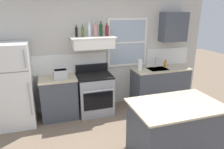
{
  "coord_description": "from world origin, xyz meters",
  "views": [
    {
      "loc": [
        -1.18,
        -2.36,
        2.28
      ],
      "look_at": [
        -0.05,
        1.2,
        1.1
      ],
      "focal_mm": 32.5,
      "sensor_mm": 36.0,
      "label": 1
    }
  ],
  "objects_px": {
    "paper_towel_roll": "(140,65)",
    "bottle_rose_pink": "(95,30)",
    "bottle_dark_green_wine": "(101,30)",
    "bottle_balsamic_dark": "(76,32)",
    "bottle_olive_oil_square": "(83,32)",
    "toaster": "(61,74)",
    "bottle_clear_tall": "(89,30)",
    "bottle_red_label_wine": "(107,31)",
    "stove_range": "(95,93)",
    "kitchen_island": "(174,130)",
    "refrigerator": "(14,86)",
    "dish_soap_bottle": "(165,63)"
  },
  "relations": [
    {
      "from": "bottle_red_label_wine",
      "to": "paper_towel_roll",
      "type": "xyz_separation_m",
      "value": [
        0.78,
        -0.11,
        -0.82
      ]
    },
    {
      "from": "paper_towel_roll",
      "to": "kitchen_island",
      "type": "xyz_separation_m",
      "value": [
        -0.25,
        -1.87,
        -0.59
      ]
    },
    {
      "from": "bottle_rose_pink",
      "to": "paper_towel_roll",
      "type": "xyz_separation_m",
      "value": [
        1.05,
        -0.1,
        -0.83
      ]
    },
    {
      "from": "paper_towel_roll",
      "to": "bottle_balsamic_dark",
      "type": "bearing_deg",
      "value": 176.45
    },
    {
      "from": "bottle_rose_pink",
      "to": "paper_towel_roll",
      "type": "distance_m",
      "value": 1.34
    },
    {
      "from": "paper_towel_roll",
      "to": "toaster",
      "type": "bearing_deg",
      "value": -178.12
    },
    {
      "from": "bottle_balsamic_dark",
      "to": "kitchen_island",
      "type": "height_order",
      "value": "bottle_balsamic_dark"
    },
    {
      "from": "bottle_dark_green_wine",
      "to": "paper_towel_roll",
      "type": "height_order",
      "value": "bottle_dark_green_wine"
    },
    {
      "from": "stove_range",
      "to": "bottle_rose_pink",
      "type": "relative_size",
      "value": 3.54
    },
    {
      "from": "toaster",
      "to": "paper_towel_roll",
      "type": "height_order",
      "value": "paper_towel_roll"
    },
    {
      "from": "bottle_balsamic_dark",
      "to": "bottle_rose_pink",
      "type": "relative_size",
      "value": 0.82
    },
    {
      "from": "bottle_dark_green_wine",
      "to": "kitchen_island",
      "type": "bearing_deg",
      "value": -71.03
    },
    {
      "from": "toaster",
      "to": "stove_range",
      "type": "distance_m",
      "value": 0.91
    },
    {
      "from": "bottle_olive_oil_square",
      "to": "dish_soap_bottle",
      "type": "distance_m",
      "value": 2.25
    },
    {
      "from": "stove_range",
      "to": "paper_towel_roll",
      "type": "distance_m",
      "value": 1.26
    },
    {
      "from": "paper_towel_roll",
      "to": "bottle_rose_pink",
      "type": "bearing_deg",
      "value": 174.52
    },
    {
      "from": "paper_towel_roll",
      "to": "bottle_olive_oil_square",
      "type": "bearing_deg",
      "value": 176.13
    },
    {
      "from": "bottle_rose_pink",
      "to": "kitchen_island",
      "type": "relative_size",
      "value": 0.22
    },
    {
      "from": "stove_range",
      "to": "bottle_olive_oil_square",
      "type": "distance_m",
      "value": 1.41
    },
    {
      "from": "bottle_olive_oil_square",
      "to": "bottle_clear_tall",
      "type": "relative_size",
      "value": 0.77
    },
    {
      "from": "refrigerator",
      "to": "bottle_olive_oil_square",
      "type": "xyz_separation_m",
      "value": [
        1.45,
        0.15,
        1.0
      ]
    },
    {
      "from": "refrigerator",
      "to": "bottle_dark_green_wine",
      "type": "relative_size",
      "value": 5.39
    },
    {
      "from": "bottle_dark_green_wine",
      "to": "paper_towel_roll",
      "type": "relative_size",
      "value": 1.17
    },
    {
      "from": "toaster",
      "to": "dish_soap_bottle",
      "type": "bearing_deg",
      "value": 3.52
    },
    {
      "from": "stove_range",
      "to": "kitchen_island",
      "type": "xyz_separation_m",
      "value": [
        0.87,
        -1.83,
        -0.01
      ]
    },
    {
      "from": "toaster",
      "to": "kitchen_island",
      "type": "relative_size",
      "value": 0.21
    },
    {
      "from": "bottle_balsamic_dark",
      "to": "bottle_olive_oil_square",
      "type": "xyz_separation_m",
      "value": [
        0.13,
        -0.0,
        -0.0
      ]
    },
    {
      "from": "dish_soap_bottle",
      "to": "bottle_red_label_wine",
      "type": "bearing_deg",
      "value": 179.79
    },
    {
      "from": "toaster",
      "to": "kitchen_island",
      "type": "height_order",
      "value": "toaster"
    },
    {
      "from": "refrigerator",
      "to": "toaster",
      "type": "height_order",
      "value": "refrigerator"
    },
    {
      "from": "bottle_rose_pink",
      "to": "bottle_dark_green_wine",
      "type": "bearing_deg",
      "value": -1.18
    },
    {
      "from": "stove_range",
      "to": "bottle_olive_oil_square",
      "type": "bearing_deg",
      "value": 147.76
    },
    {
      "from": "refrigerator",
      "to": "bottle_olive_oil_square",
      "type": "distance_m",
      "value": 1.77
    },
    {
      "from": "bottle_red_label_wine",
      "to": "dish_soap_bottle",
      "type": "relative_size",
      "value": 1.53
    },
    {
      "from": "stove_range",
      "to": "toaster",
      "type": "bearing_deg",
      "value": -178.17
    },
    {
      "from": "bottle_olive_oil_square",
      "to": "refrigerator",
      "type": "bearing_deg",
      "value": -174.09
    },
    {
      "from": "toaster",
      "to": "bottle_clear_tall",
      "type": "distance_m",
      "value": 1.11
    },
    {
      "from": "bottle_balsamic_dark",
      "to": "stove_range",
      "type": "bearing_deg",
      "value": -20.84
    },
    {
      "from": "bottle_olive_oil_square",
      "to": "bottle_dark_green_wine",
      "type": "distance_m",
      "value": 0.4
    },
    {
      "from": "paper_towel_roll",
      "to": "kitchen_island",
      "type": "distance_m",
      "value": 1.97
    },
    {
      "from": "bottle_red_label_wine",
      "to": "paper_towel_roll",
      "type": "relative_size",
      "value": 1.02
    },
    {
      "from": "stove_range",
      "to": "bottle_red_label_wine",
      "type": "xyz_separation_m",
      "value": [
        0.34,
        0.14,
        1.4
      ]
    },
    {
      "from": "paper_towel_roll",
      "to": "refrigerator",
      "type": "bearing_deg",
      "value": -178.75
    },
    {
      "from": "bottle_clear_tall",
      "to": "bottle_red_label_wine",
      "type": "distance_m",
      "value": 0.4
    },
    {
      "from": "bottle_rose_pink",
      "to": "dish_soap_bottle",
      "type": "distance_m",
      "value": 2.0
    },
    {
      "from": "bottle_olive_oil_square",
      "to": "kitchen_island",
      "type": "xyz_separation_m",
      "value": [
        1.08,
        -1.96,
        -1.39
      ]
    },
    {
      "from": "bottle_red_label_wine",
      "to": "kitchen_island",
      "type": "relative_size",
      "value": 0.2
    },
    {
      "from": "bottle_rose_pink",
      "to": "dish_soap_bottle",
      "type": "xyz_separation_m",
      "value": [
        1.8,
        -0.0,
        -0.87
      ]
    },
    {
      "from": "bottle_clear_tall",
      "to": "bottle_red_label_wine",
      "type": "relative_size",
      "value": 1.19
    },
    {
      "from": "bottle_balsamic_dark",
      "to": "bottle_rose_pink",
      "type": "bearing_deg",
      "value": 1.37
    }
  ]
}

